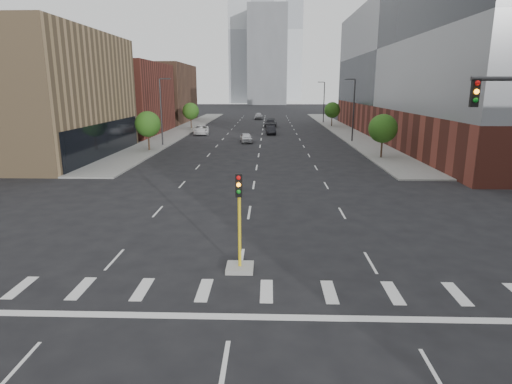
{
  "coord_description": "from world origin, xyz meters",
  "views": [
    {
      "loc": [
        1.27,
        -8.61,
        7.91
      ],
      "look_at": [
        0.58,
        13.38,
        2.5
      ],
      "focal_mm": 30.0,
      "sensor_mm": 36.0,
      "label": 1
    }
  ],
  "objects_px": {
    "car_near_left": "(246,138)",
    "car_distant": "(259,116)",
    "median_traffic_signal": "(240,250)",
    "car_deep_right": "(271,123)",
    "car_far_left": "(201,130)",
    "car_mid_right": "(271,130)"
  },
  "relations": [
    {
      "from": "car_mid_right",
      "to": "median_traffic_signal",
      "type": "bearing_deg",
      "value": -96.38
    },
    {
      "from": "car_near_left",
      "to": "car_deep_right",
      "type": "xyz_separation_m",
      "value": [
        3.64,
        24.62,
        0.1
      ]
    },
    {
      "from": "car_distant",
      "to": "car_near_left",
      "type": "bearing_deg",
      "value": -91.4
    },
    {
      "from": "median_traffic_signal",
      "to": "car_mid_right",
      "type": "distance_m",
      "value": 56.3
    },
    {
      "from": "car_near_left",
      "to": "car_far_left",
      "type": "height_order",
      "value": "car_far_left"
    },
    {
      "from": "car_far_left",
      "to": "median_traffic_signal",
      "type": "bearing_deg",
      "value": -85.89
    },
    {
      "from": "car_mid_right",
      "to": "car_far_left",
      "type": "bearing_deg",
      "value": 176.06
    },
    {
      "from": "car_near_left",
      "to": "car_far_left",
      "type": "relative_size",
      "value": 0.74
    },
    {
      "from": "car_far_left",
      "to": "car_near_left",
      "type": "bearing_deg",
      "value": -59.37
    },
    {
      "from": "median_traffic_signal",
      "to": "car_far_left",
      "type": "height_order",
      "value": "median_traffic_signal"
    },
    {
      "from": "car_deep_right",
      "to": "car_far_left",
      "type": "bearing_deg",
      "value": -128.0
    },
    {
      "from": "car_near_left",
      "to": "car_deep_right",
      "type": "distance_m",
      "value": 24.89
    },
    {
      "from": "car_deep_right",
      "to": "median_traffic_signal",
      "type": "bearing_deg",
      "value": -87.77
    },
    {
      "from": "car_mid_right",
      "to": "car_distant",
      "type": "height_order",
      "value": "car_distant"
    },
    {
      "from": "car_near_left",
      "to": "car_deep_right",
      "type": "bearing_deg",
      "value": 73.81
    },
    {
      "from": "car_near_left",
      "to": "car_distant",
      "type": "height_order",
      "value": "car_distant"
    },
    {
      "from": "car_near_left",
      "to": "car_distant",
      "type": "xyz_separation_m",
      "value": [
        0.65,
        46.72,
        0.14
      ]
    },
    {
      "from": "median_traffic_signal",
      "to": "car_far_left",
      "type": "distance_m",
      "value": 57.06
    },
    {
      "from": "car_mid_right",
      "to": "car_deep_right",
      "type": "relative_size",
      "value": 0.79
    },
    {
      "from": "median_traffic_signal",
      "to": "car_distant",
      "type": "distance_m",
      "value": 91.77
    },
    {
      "from": "car_distant",
      "to": "car_far_left",
      "type": "bearing_deg",
      "value": -104.78
    },
    {
      "from": "median_traffic_signal",
      "to": "car_distant",
      "type": "relative_size",
      "value": 0.89
    }
  ]
}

